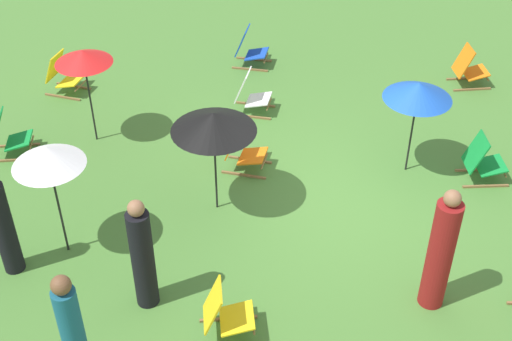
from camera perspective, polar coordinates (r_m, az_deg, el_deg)
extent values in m
plane|color=#477A33|center=(11.15, 6.16, -2.38)|extent=(40.00, 40.00, 0.00)
cube|color=olive|center=(11.56, -1.02, -0.37)|extent=(0.15, 0.76, 0.04)
cube|color=olive|center=(11.90, -0.49, 0.89)|extent=(0.15, 0.76, 0.04)
cube|color=orange|center=(11.56, -0.28, 1.19)|extent=(0.54, 0.50, 0.13)
cube|color=orange|center=(11.46, -1.74, 2.53)|extent=(0.51, 0.32, 0.57)
cylinder|color=olive|center=(11.56, 0.68, 0.77)|extent=(0.44, 0.09, 0.03)
cube|color=olive|center=(14.50, 17.29, 6.36)|extent=(0.18, 0.75, 0.04)
cube|color=olive|center=(14.85, 16.72, 7.24)|extent=(0.18, 0.75, 0.04)
cube|color=orange|center=(14.59, 17.55, 7.66)|extent=(0.55, 0.52, 0.13)
cube|color=orange|center=(14.35, 16.64, 8.61)|extent=(0.52, 0.33, 0.57)
cylinder|color=olive|center=(14.70, 18.23, 7.43)|extent=(0.44, 0.11, 0.03)
cube|color=olive|center=(14.12, -15.57, 5.82)|extent=(0.19, 0.75, 0.04)
cube|color=olive|center=(14.43, -14.71, 6.71)|extent=(0.19, 0.75, 0.04)
cube|color=yellow|center=(14.10, -14.94, 7.09)|extent=(0.56, 0.52, 0.13)
cube|color=yellow|center=(14.12, -16.19, 8.22)|extent=(0.52, 0.34, 0.57)
cylinder|color=olive|center=(14.04, -14.19, 6.75)|extent=(0.44, 0.12, 0.03)
cube|color=olive|center=(13.01, -0.42, 4.43)|extent=(0.12, 0.76, 0.04)
cube|color=olive|center=(13.37, -0.02, 5.44)|extent=(0.12, 0.76, 0.04)
cube|color=white|center=(13.04, 0.21, 5.83)|extent=(0.53, 0.49, 0.13)
cube|color=white|center=(12.95, -1.10, 7.02)|extent=(0.51, 0.30, 0.57)
cylinder|color=olive|center=(13.04, 1.07, 5.47)|extent=(0.44, 0.08, 0.03)
cube|color=olive|center=(9.32, -2.27, -12.04)|extent=(0.18, 0.75, 0.04)
cube|color=yellow|center=(8.99, -1.57, -12.01)|extent=(0.55, 0.51, 0.13)
cube|color=yellow|center=(8.77, -3.59, -10.94)|extent=(0.52, 0.33, 0.57)
cylinder|color=olive|center=(9.05, -0.27, -12.22)|extent=(0.44, 0.11, 0.03)
cube|color=olive|center=(11.92, 18.30, -1.23)|extent=(0.14, 0.76, 0.04)
cube|color=olive|center=(12.25, 17.69, 0.05)|extent=(0.14, 0.76, 0.04)
cube|color=#148C38|center=(11.97, 18.67, 0.39)|extent=(0.54, 0.49, 0.13)
cube|color=#148C38|center=(11.71, 17.56, 1.44)|extent=(0.51, 0.31, 0.57)
cylinder|color=olive|center=(12.09, 19.49, 0.15)|extent=(0.44, 0.09, 0.03)
cube|color=olive|center=(12.59, -19.24, 0.81)|extent=(0.18, 0.75, 0.04)
cube|color=olive|center=(12.94, -18.92, 1.96)|extent=(0.18, 0.75, 0.04)
cube|color=#148C38|center=(12.60, -18.86, 2.35)|extent=(0.56, 0.52, 0.13)
cylinder|color=olive|center=(12.60, -17.92, 2.16)|extent=(0.44, 0.11, 0.03)
cube|color=olive|center=(14.56, -0.51, 8.29)|extent=(0.12, 0.76, 0.04)
cube|color=olive|center=(14.94, -0.16, 9.10)|extent=(0.12, 0.76, 0.04)
cube|color=#1947B7|center=(14.61, 0.05, 9.53)|extent=(0.52, 0.48, 0.13)
cube|color=#1947B7|center=(14.54, -1.13, 10.62)|extent=(0.50, 0.30, 0.57)
cylinder|color=olive|center=(14.61, 0.83, 9.22)|extent=(0.44, 0.08, 0.03)
cylinder|color=black|center=(10.02, -15.93, -2.49)|extent=(0.03, 0.03, 1.81)
cone|color=white|center=(9.55, -16.72, 1.15)|extent=(0.98, 0.98, 0.29)
cylinder|color=black|center=(11.52, 12.67, 3.35)|extent=(0.03, 0.03, 1.64)
cone|color=#194CB2|center=(11.14, 13.16, 6.38)|extent=(1.09, 1.09, 0.27)
cylinder|color=black|center=(10.43, -3.36, 0.61)|extent=(0.03, 0.03, 1.72)
cone|color=black|center=(10.01, -3.51, 4.01)|extent=(1.26, 1.26, 0.30)
cylinder|color=black|center=(12.29, -13.45, 5.85)|extent=(0.03, 0.03, 1.74)
cone|color=red|center=(11.92, -13.99, 9.04)|extent=(0.96, 0.96, 0.22)
sphere|color=brown|center=(7.54, -15.70, -9.04)|extent=(0.22, 0.22, 0.22)
cylinder|color=black|center=(9.11, -9.25, -7.23)|extent=(0.39, 0.39, 1.54)
sphere|color=#936647|center=(8.53, -9.82, -3.08)|extent=(0.22, 0.22, 0.22)
cylinder|color=black|center=(10.05, -19.94, -4.52)|extent=(0.40, 0.40, 1.49)
cylinder|color=maroon|center=(9.23, 14.83, -6.75)|extent=(0.45, 0.45, 1.70)
sphere|color=#936647|center=(8.62, 15.80, -2.22)|extent=(0.22, 0.22, 0.22)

